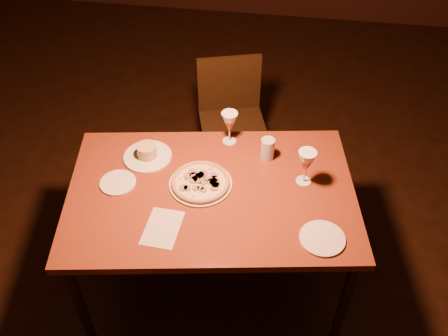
# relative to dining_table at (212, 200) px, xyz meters

# --- Properties ---
(floor) EXTENTS (7.00, 7.00, 0.00)m
(floor) POSITION_rel_dining_table_xyz_m (-0.00, -0.21, -0.67)
(floor) COLOR black
(floor) RESTS_ON ground
(dining_table) EXTENTS (1.49, 1.09, 0.73)m
(dining_table) POSITION_rel_dining_table_xyz_m (0.00, 0.00, 0.00)
(dining_table) COLOR maroon
(dining_table) RESTS_ON floor
(chair_far) EXTENTS (0.50, 0.50, 0.84)m
(chair_far) POSITION_rel_dining_table_xyz_m (-0.03, 0.91, -0.20)
(chair_far) COLOR black
(chair_far) RESTS_ON floor
(pizza_plate) EXTENTS (0.30, 0.30, 0.03)m
(pizza_plate) POSITION_rel_dining_table_xyz_m (-0.06, 0.03, 0.08)
(pizza_plate) COLOR white
(pizza_plate) RESTS_ON dining_table
(ramekin_saucer) EXTENTS (0.25, 0.25, 0.08)m
(ramekin_saucer) POSITION_rel_dining_table_xyz_m (-0.36, 0.18, 0.09)
(ramekin_saucer) COLOR white
(ramekin_saucer) RESTS_ON dining_table
(wine_glass_far) EXTENTS (0.08, 0.08, 0.19)m
(wine_glass_far) POSITION_rel_dining_table_xyz_m (0.03, 0.37, 0.16)
(wine_glass_far) COLOR #B6544C
(wine_glass_far) RESTS_ON dining_table
(wine_glass_right) EXTENTS (0.09, 0.09, 0.19)m
(wine_glass_right) POSITION_rel_dining_table_xyz_m (0.43, 0.13, 0.16)
(wine_glass_right) COLOR #B6544C
(wine_glass_right) RESTS_ON dining_table
(water_tumbler) EXTENTS (0.07, 0.07, 0.12)m
(water_tumbler) POSITION_rel_dining_table_xyz_m (0.24, 0.27, 0.12)
(water_tumbler) COLOR silver
(water_tumbler) RESTS_ON dining_table
(side_plate_left) EXTENTS (0.17, 0.17, 0.01)m
(side_plate_left) POSITION_rel_dining_table_xyz_m (-0.46, -0.02, 0.07)
(side_plate_left) COLOR white
(side_plate_left) RESTS_ON dining_table
(side_plate_near) EXTENTS (0.20, 0.20, 0.01)m
(side_plate_near) POSITION_rel_dining_table_xyz_m (0.53, -0.21, 0.07)
(side_plate_near) COLOR white
(side_plate_near) RESTS_ON dining_table
(menu_card) EXTENTS (0.16, 0.23, 0.00)m
(menu_card) POSITION_rel_dining_table_xyz_m (-0.18, -0.26, 0.07)
(menu_card) COLOR beige
(menu_card) RESTS_ON dining_table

